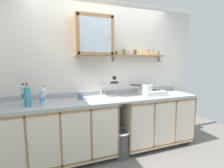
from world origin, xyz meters
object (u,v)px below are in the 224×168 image
Objects in this scene: hot_plate_stove at (152,93)px; bottle_water_clear_1 at (24,95)px; bottle_detergent_teal_2 at (28,96)px; saucepan at (147,87)px; bottle_water_blue_3 at (42,97)px; wall_cabinet at (93,36)px; bottle_opaque_white_0 at (44,95)px; warning_sign at (114,80)px; mug at (81,96)px; sink at (106,98)px; trash_bin at (121,143)px.

bottle_water_clear_1 is at bearing 179.45° from hot_plate_stove.
bottle_water_clear_1 is 0.94× the size of bottle_detergent_teal_2.
saucepan is 1.71m from bottle_water_blue_3.
wall_cabinet is at bearing 172.63° from saucepan.
warning_sign is at bearing 12.47° from bottle_opaque_white_0.
wall_cabinet is (-0.93, 0.12, 0.85)m from saucepan.
wall_cabinet is at bearing 18.33° from bottle_water_blue_3.
saucepan is 1.95m from bottle_water_clear_1.
bottle_water_clear_1 is (-0.25, -0.02, 0.02)m from bottle_opaque_white_0.
bottle_water_clear_1 reaches higher than mug.
mug is (-1.17, 0.06, -0.09)m from saucepan.
sink is 0.79× the size of wall_cabinet.
bottle_detergent_teal_2 is 0.72× the size of trash_bin.
bottle_water_clear_1 reaches higher than trash_bin.
bottle_opaque_white_0 is at bearing -167.53° from warning_sign.
warning_sign is (0.24, 0.25, 0.27)m from sink.
saucepan is at bearing 4.60° from bottle_water_blue_3.
bottle_water_clear_1 is at bearing -172.87° from wall_cabinet.
saucepan reaches higher than mug.
bottle_opaque_white_0 is at bearing 4.36° from bottle_water_clear_1.
bottle_water_clear_1 is 1.24× the size of warning_sign.
sink is 0.87m from hot_plate_stove.
hot_plate_stove is 0.15m from saucepan.
sink is 1.55× the size of bottle_detergent_teal_2.
trash_bin is at bearing -40.49° from wall_cabinet.
warning_sign is (1.43, 0.28, 0.13)m from bottle_water_clear_1.
sink is 1.94× the size of bottle_opaque_white_0.
bottle_opaque_white_0 is 1.42m from trash_bin.
wall_cabinet is (0.77, 0.11, 0.88)m from bottle_opaque_white_0.
trash_bin is (-0.67, -0.16, -0.76)m from hot_plate_stove.
wall_cabinet reaches higher than warning_sign.
sink is at bearing -134.19° from warning_sign.
wall_cabinet is (0.96, 0.24, 0.84)m from bottle_detergent_teal_2.
trash_bin is at bearing -96.67° from warning_sign.
bottle_detergent_teal_2 is at bearing -60.29° from bottle_water_clear_1.
hot_plate_stove is at bearing 13.17° from trash_bin.
bottle_water_clear_1 is at bearing 152.08° from bottle_water_blue_3.
bottle_water_clear_1 is 0.67× the size of trash_bin.
bottle_detergent_teal_2 reaches higher than trash_bin.
warning_sign is (0.65, 0.22, 0.22)m from mug.
warning_sign reaches higher than bottle_opaque_white_0.
mug is (0.54, 0.19, -0.07)m from bottle_water_blue_3.
bottle_opaque_white_0 is 0.54m from mug.
saucepan is 1.27m from wall_cabinet.
bottle_water_clear_1 is 0.79m from mug.
sink is 1.19× the size of hot_plate_stove.
hot_plate_stove is 0.67× the size of wall_cabinet.
bottle_water_clear_1 is 0.13m from bottle_detergent_teal_2.
sink is 0.77m from trash_bin.
bottle_detergent_teal_2 is 0.51× the size of wall_cabinet.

